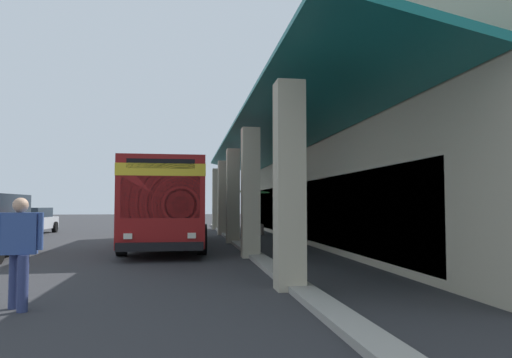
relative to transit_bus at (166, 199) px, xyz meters
name	(u,v)px	position (x,y,z in m)	size (l,w,h in m)	color
ground	(304,238)	(-3.14, 6.50, -1.85)	(120.00, 120.00, 0.00)	#2D2D30
curb_strip	(236,241)	(-0.88, 2.95, -1.79)	(33.57, 0.50, 0.12)	#9E998E
plaza_building	(443,154)	(-0.88, 12.58, 2.13)	(28.28, 17.22, 7.96)	#B2A88E
transit_bus	(166,199)	(0.00, 0.00, 0.00)	(11.24, 2.93, 3.34)	maroon
parked_sedan_silver	(30,221)	(-8.61, -7.87, -1.10)	(4.48, 2.15, 1.47)	#B2B5BA
pedestrian	(19,246)	(11.40, -1.77, -0.86)	(0.42, 0.70, 1.75)	navy
potted_palm	(255,222)	(-6.17, 4.52, -1.16)	(2.01, 1.89, 2.51)	gray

